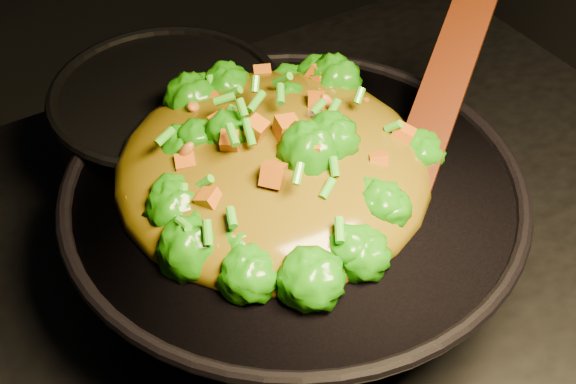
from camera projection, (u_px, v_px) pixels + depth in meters
wok at (294, 230)px, 0.74m from camera, size 0.44×0.44×0.11m
stir_fry at (272, 133)px, 0.68m from camera, size 0.32×0.32×0.10m
spatula at (445, 84)px, 0.74m from camera, size 0.23×0.18×0.11m
back_pot at (172, 138)px, 0.83m from camera, size 0.25×0.25×0.13m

